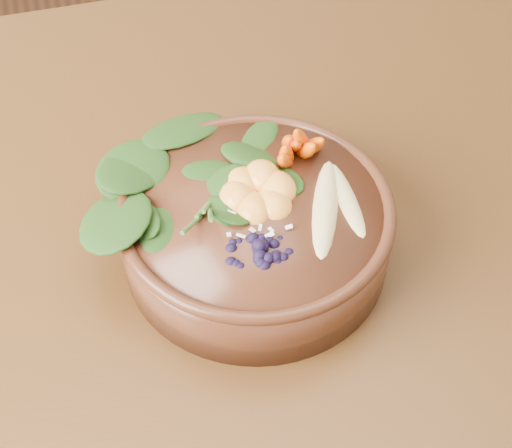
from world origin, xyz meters
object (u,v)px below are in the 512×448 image
object	(u,v)px
banana_halves	(337,194)
blueberry_pile	(259,237)
stoneware_bowl	(256,230)
mandarin_cluster	(258,183)
carrot_cluster	(305,127)
kale_heap	(214,151)
dining_table	(373,212)

from	to	relation	value
banana_halves	blueberry_pile	world-z (taller)	blueberry_pile
stoneware_bowl	mandarin_cluster	world-z (taller)	mandarin_cluster
stoneware_bowl	carrot_cluster	size ratio (longest dim) A/B	3.62
carrot_cluster	mandarin_cluster	world-z (taller)	carrot_cluster
carrot_cluster	blueberry_pile	distance (m)	0.14
kale_heap	mandarin_cluster	bearing A→B (deg)	-58.16
kale_heap	blueberry_pile	world-z (taller)	kale_heap
mandarin_cluster	blueberry_pile	size ratio (longest dim) A/B	0.69
stoneware_bowl	kale_heap	xyz separation A→B (m)	(-0.03, 0.07, 0.06)
kale_heap	blueberry_pile	size ratio (longest dim) A/B	1.42
dining_table	kale_heap	xyz separation A→B (m)	(-0.21, -0.03, 0.19)
stoneware_bowl	blueberry_pile	xyz separation A→B (m)	(-0.01, -0.06, 0.06)
kale_heap	mandarin_cluster	world-z (taller)	kale_heap
carrot_cluster	blueberry_pile	xyz separation A→B (m)	(-0.08, -0.11, -0.02)
kale_heap	blueberry_pile	distance (m)	0.12
kale_heap	banana_halves	size ratio (longest dim) A/B	1.22
dining_table	mandarin_cluster	distance (m)	0.27
dining_table	mandarin_cluster	xyz separation A→B (m)	(-0.18, -0.08, 0.18)
kale_heap	blueberry_pile	bearing A→B (deg)	-84.57
stoneware_bowl	banana_halves	bearing A→B (deg)	-13.63
stoneware_bowl	mandarin_cluster	bearing A→B (deg)	67.28
dining_table	blueberry_pile	distance (m)	0.31
dining_table	mandarin_cluster	bearing A→B (deg)	-155.99
stoneware_bowl	mandarin_cluster	size ratio (longest dim) A/B	3.15
stoneware_bowl	carrot_cluster	distance (m)	0.12
kale_heap	carrot_cluster	xyz separation A→B (m)	(0.09, -0.01, 0.02)
stoneware_bowl	blueberry_pile	world-z (taller)	blueberry_pile
dining_table	banana_halves	bearing A→B (deg)	-133.46
blueberry_pile	stoneware_bowl	bearing A→B (deg)	76.49
carrot_cluster	banana_halves	world-z (taller)	carrot_cluster
kale_heap	carrot_cluster	distance (m)	0.10
banana_halves	blueberry_pile	size ratio (longest dim) A/B	1.16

